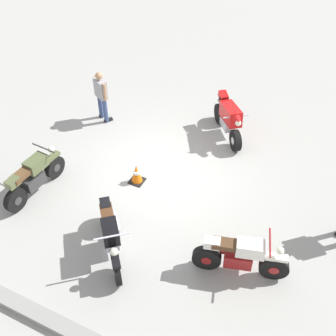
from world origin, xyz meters
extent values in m
plane|color=#9E9E99|center=(0.00, 0.00, 0.00)|extent=(40.00, 40.00, 0.00)
cube|color=gray|center=(0.00, 4.60, 0.07)|extent=(14.00, 0.30, 0.15)
cylinder|color=black|center=(-3.42, 1.81, 0.30)|extent=(0.62, 0.32, 0.60)
cylinder|color=black|center=(-2.12, 2.18, 0.30)|extent=(0.62, 0.32, 0.60)
cylinder|color=maroon|center=(-3.42, 1.81, 0.30)|extent=(0.25, 0.23, 0.21)
cylinder|color=maroon|center=(-2.12, 2.18, 0.30)|extent=(0.25, 0.23, 0.21)
cube|color=maroon|center=(-2.72, 2.01, 0.40)|extent=(0.61, 0.42, 0.32)
cube|color=white|center=(-2.91, 1.96, 0.80)|extent=(0.63, 0.46, 0.30)
cube|color=white|center=(-3.42, 1.81, 0.63)|extent=(0.47, 0.27, 0.08)
cube|color=#4C331E|center=(-2.48, 2.08, 0.82)|extent=(0.65, 0.41, 0.12)
cube|color=white|center=(-2.19, 2.16, 0.80)|extent=(0.37, 0.30, 0.18)
cylinder|color=maroon|center=(-2.29, 1.96, 0.35)|extent=(0.57, 0.26, 0.16)
cylinder|color=maroon|center=(-3.23, 1.87, 1.05)|extent=(0.22, 0.68, 0.04)
sphere|color=silver|center=(-3.44, 1.81, 0.85)|extent=(0.16, 0.16, 0.16)
cylinder|color=black|center=(-1.38, -1.80, 0.30)|extent=(0.49, 0.57, 0.60)
cylinder|color=black|center=(-0.55, -2.86, 0.30)|extent=(0.55, 0.61, 0.60)
cylinder|color=silver|center=(-1.38, -1.80, 0.30)|extent=(0.27, 0.28, 0.21)
cylinder|color=silver|center=(-0.55, -2.86, 0.30)|extent=(0.27, 0.28, 0.21)
cube|color=silver|center=(-0.93, -2.37, 0.40)|extent=(0.57, 0.61, 0.32)
cube|color=red|center=(-1.03, -2.25, 0.80)|extent=(0.89, 1.00, 0.57)
cone|color=red|center=(-1.35, -1.84, 0.95)|extent=(0.49, 0.49, 0.39)
cube|color=black|center=(-0.78, -2.57, 0.87)|extent=(0.57, 0.63, 0.12)
cube|color=red|center=(-0.60, -2.80, 0.95)|extent=(0.39, 0.41, 0.23)
cylinder|color=silver|center=(-0.56, -2.71, 0.77)|extent=(0.31, 0.37, 0.17)
cylinder|color=silver|center=(-0.69, -2.81, 0.77)|extent=(0.31, 0.37, 0.17)
cylinder|color=silver|center=(-1.26, -1.95, 0.97)|extent=(0.57, 0.46, 0.04)
sphere|color=silver|center=(-1.39, -1.78, 0.90)|extent=(0.16, 0.16, 0.16)
cylinder|color=black|center=(-0.62, 3.24, 0.32)|extent=(0.50, 0.57, 0.64)
cylinder|color=black|center=(0.31, 2.13, 0.32)|extent=(0.50, 0.57, 0.64)
cylinder|color=silver|center=(-0.62, 3.24, 0.32)|extent=(0.25, 0.26, 0.22)
cylinder|color=silver|center=(0.31, 2.13, 0.32)|extent=(0.25, 0.26, 0.22)
cube|color=silver|center=(-0.13, 2.65, 0.42)|extent=(0.57, 0.61, 0.32)
cube|color=black|center=(-0.26, 2.80, 0.82)|extent=(0.60, 0.63, 0.30)
cube|color=black|center=(-0.62, 3.24, 0.67)|extent=(0.40, 0.44, 0.08)
cube|color=#4C2D19|center=(0.03, 2.46, 0.84)|extent=(0.58, 0.63, 0.12)
cube|color=black|center=(0.23, 2.23, 0.82)|extent=(0.37, 0.39, 0.18)
cylinder|color=silver|center=(0.00, 2.23, 0.37)|extent=(0.44, 0.50, 0.16)
cylinder|color=silver|center=(-0.47, 3.06, 1.07)|extent=(0.56, 0.48, 0.04)
sphere|color=silver|center=(-0.61, 3.22, 0.87)|extent=(0.16, 0.16, 0.16)
cylinder|color=black|center=(2.42, 1.26, 0.30)|extent=(0.20, 0.61, 0.60)
cylinder|color=black|center=(2.52, 2.60, 0.30)|extent=(0.20, 0.61, 0.60)
cylinder|color=#333333|center=(2.42, 1.26, 0.30)|extent=(0.19, 0.22, 0.21)
cylinder|color=#333333|center=(2.52, 2.60, 0.30)|extent=(0.19, 0.22, 0.21)
cube|color=#333333|center=(2.47, 1.98, 0.40)|extent=(0.32, 0.58, 0.32)
cube|color=#515B38|center=(2.46, 1.78, 0.80)|extent=(0.36, 0.58, 0.30)
cube|color=#515B38|center=(2.42, 1.26, 0.63)|extent=(0.19, 0.45, 0.08)
cube|color=brown|center=(2.49, 2.23, 0.82)|extent=(0.30, 0.62, 0.12)
cube|color=#515B38|center=(2.51, 2.53, 0.80)|extent=(0.24, 0.33, 0.18)
cylinder|color=#333333|center=(2.67, 2.37, 0.35)|extent=(0.15, 0.56, 0.16)
cylinder|color=#333333|center=(2.44, 1.45, 1.05)|extent=(0.70, 0.08, 0.04)
sphere|color=silver|center=(2.42, 1.23, 0.85)|extent=(0.16, 0.16, 0.16)
cylinder|color=#384772|center=(2.54, -1.36, 0.39)|extent=(0.18, 0.18, 0.79)
cube|color=black|center=(2.51, -1.42, 0.04)|extent=(0.21, 0.28, 0.08)
cylinder|color=#384772|center=(2.81, -1.52, 0.39)|extent=(0.18, 0.18, 0.79)
cube|color=black|center=(2.78, -1.57, 0.04)|extent=(0.21, 0.28, 0.08)
cube|color=#99999E|center=(2.68, -1.44, 1.07)|extent=(0.50, 0.41, 0.56)
cylinder|color=tan|center=(2.44, -1.31, 1.09)|extent=(0.12, 0.12, 0.53)
cylinder|color=tan|center=(2.91, -1.57, 1.09)|extent=(0.12, 0.12, 0.53)
sphere|color=tan|center=(2.68, -1.44, 1.49)|extent=(0.21, 0.21, 0.21)
cube|color=black|center=(0.43, 0.54, 0.01)|extent=(0.36, 0.36, 0.03)
cone|color=orange|center=(0.43, 0.54, 0.28)|extent=(0.28, 0.28, 0.50)
cylinder|color=white|center=(0.43, 0.54, 0.32)|extent=(0.19, 0.19, 0.08)
camera|label=1|loc=(-3.63, 7.11, 7.28)|focal=44.26mm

